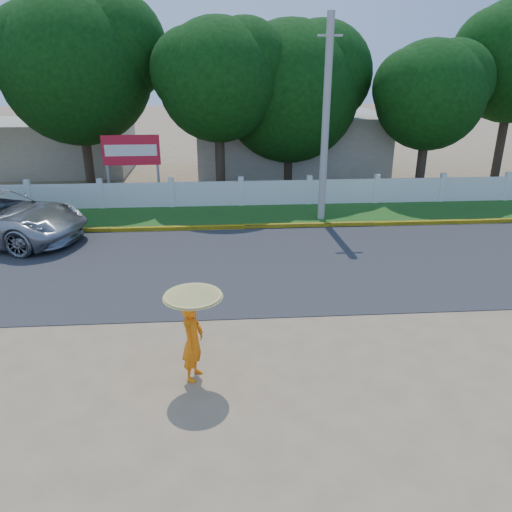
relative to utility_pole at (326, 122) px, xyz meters
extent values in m
plane|color=#9E8460|center=(-3.13, -9.05, -3.80)|extent=(120.00, 120.00, 0.00)
cube|color=#38383A|center=(-3.13, -4.55, -3.79)|extent=(60.00, 7.00, 0.02)
cube|color=#2D601E|center=(-3.13, 0.70, -3.79)|extent=(60.00, 3.50, 0.03)
cube|color=yellow|center=(-3.13, -1.00, -3.72)|extent=(40.00, 0.18, 0.16)
cube|color=silver|center=(-3.13, 2.15, -3.25)|extent=(40.00, 0.10, 1.10)
cube|color=#B7AD99|center=(-0.13, 8.95, -2.20)|extent=(10.00, 6.00, 3.20)
cube|color=#B7AD99|center=(-13.13, 9.95, -2.40)|extent=(8.00, 5.00, 2.80)
cylinder|color=#989896|center=(0.00, 0.00, 0.00)|extent=(0.28, 0.28, 7.60)
imported|color=orange|center=(-4.64, -10.38, -2.95)|extent=(0.59, 0.72, 1.70)
cylinder|color=gray|center=(-4.59, -10.38, -2.30)|extent=(0.02, 0.02, 1.10)
cone|color=tan|center=(-4.59, -10.38, -1.83)|extent=(1.16, 1.16, 0.28)
cylinder|color=gray|center=(-8.98, 3.25, -2.80)|extent=(0.12, 0.12, 2.00)
cylinder|color=gray|center=(-6.78, 3.25, -2.80)|extent=(0.12, 0.12, 2.00)
cube|color=red|center=(-7.88, 3.25, -1.50)|extent=(2.50, 0.12, 1.30)
cube|color=silver|center=(-7.88, 3.19, -1.50)|extent=(2.25, 0.02, 0.49)
cylinder|color=#473828|center=(5.66, 4.26, -2.26)|extent=(0.44, 0.44, 3.08)
sphere|color=#0F400E|center=(5.66, 4.26, 0.64)|extent=(4.95, 4.95, 4.95)
cylinder|color=#473828|center=(-0.56, 6.02, -2.48)|extent=(0.44, 0.44, 2.65)
sphere|color=#0F400E|center=(-0.56, 6.02, 0.68)|extent=(6.66, 6.66, 6.66)
cylinder|color=#473828|center=(-10.39, 5.66, -1.95)|extent=(0.44, 0.44, 3.71)
sphere|color=#0F400E|center=(-10.39, 5.66, 1.79)|extent=(6.85, 6.85, 6.85)
cylinder|color=#473828|center=(-4.00, 4.25, -1.98)|extent=(0.44, 0.44, 3.65)
sphere|color=#0F400E|center=(-4.00, 4.25, 1.32)|extent=(5.33, 5.33, 5.33)
cylinder|color=#473828|center=(10.45, 6.02, -1.66)|extent=(0.44, 0.44, 4.28)
camera|label=1|loc=(-3.99, -19.02, 2.32)|focal=35.00mm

